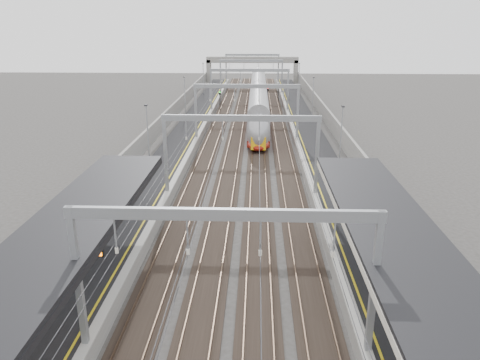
# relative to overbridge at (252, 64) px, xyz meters

# --- Properties ---
(platform_left) EXTENTS (4.00, 120.00, 1.00)m
(platform_left) POSITION_rel_overbridge_xyz_m (-8.00, -55.00, -4.81)
(platform_left) COLOR black
(platform_left) RESTS_ON ground
(platform_right) EXTENTS (4.00, 120.00, 1.00)m
(platform_right) POSITION_rel_overbridge_xyz_m (8.00, -55.00, -4.81)
(platform_right) COLOR black
(platform_right) RESTS_ON ground
(tracks) EXTENTS (11.40, 140.00, 0.20)m
(tracks) POSITION_rel_overbridge_xyz_m (0.00, -55.00, -5.26)
(tracks) COLOR black
(tracks) RESTS_ON ground
(overhead_line) EXTENTS (13.00, 140.00, 6.60)m
(overhead_line) POSITION_rel_overbridge_xyz_m (0.00, -48.38, 0.83)
(overhead_line) COLOR gray
(overhead_line) RESTS_ON platform_left
(canopy_left) EXTENTS (4.40, 30.00, 4.24)m
(canopy_left) POSITION_rel_overbridge_xyz_m (-8.02, -97.01, -0.22)
(canopy_left) COLOR black
(canopy_left) RESTS_ON platform_left
(canopy_right) EXTENTS (4.40, 30.00, 4.24)m
(canopy_right) POSITION_rel_overbridge_xyz_m (8.03, -97.01, -0.22)
(canopy_right) COLOR black
(canopy_right) RESTS_ON platform_right
(overbridge) EXTENTS (22.00, 2.20, 6.90)m
(overbridge) POSITION_rel_overbridge_xyz_m (0.00, 0.00, 0.00)
(overbridge) COLOR slate
(overbridge) RESTS_ON ground
(wall_left) EXTENTS (0.30, 120.00, 3.20)m
(wall_left) POSITION_rel_overbridge_xyz_m (-11.20, -55.00, -3.71)
(wall_left) COLOR slate
(wall_left) RESTS_ON ground
(wall_right) EXTENTS (0.30, 120.00, 3.20)m
(wall_right) POSITION_rel_overbridge_xyz_m (11.20, -55.00, -3.71)
(wall_right) COLOR slate
(wall_right) RESTS_ON ground
(train) EXTENTS (2.77, 50.53, 4.38)m
(train) POSITION_rel_overbridge_xyz_m (1.50, -39.03, -3.16)
(train) COLOR maroon
(train) RESTS_ON ground
(bench) EXTENTS (0.90, 1.64, 0.82)m
(bench) POSITION_rel_overbridge_xyz_m (8.63, -98.26, -3.82)
(bench) COLOR black
(bench) RESTS_ON platform_right
(signal_green) EXTENTS (0.32, 0.32, 3.48)m
(signal_green) POSITION_rel_overbridge_xyz_m (-5.20, -33.98, -2.89)
(signal_green) COLOR black
(signal_green) RESTS_ON ground
(signal_red_near) EXTENTS (0.32, 0.32, 3.48)m
(signal_red_near) POSITION_rel_overbridge_xyz_m (3.20, -28.83, -2.89)
(signal_red_near) COLOR black
(signal_red_near) RESTS_ON ground
(signal_red_far) EXTENTS (0.32, 0.32, 3.48)m
(signal_red_far) POSITION_rel_overbridge_xyz_m (5.40, -23.46, -2.89)
(signal_red_far) COLOR black
(signal_red_far) RESTS_ON ground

